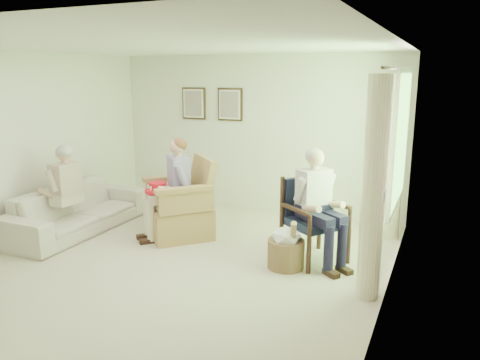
{
  "coord_description": "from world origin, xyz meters",
  "views": [
    {
      "loc": [
        2.96,
        -4.51,
        2.31
      ],
      "look_at": [
        0.74,
        0.48,
        1.05
      ],
      "focal_mm": 35.0,
      "sensor_mm": 36.0,
      "label": 1
    }
  ],
  "objects_px": {
    "person_wicker": "(174,182)",
    "red_hat": "(158,188)",
    "hatbox": "(286,247)",
    "wicker_armchair": "(180,211)",
    "person_sofa": "(62,186)",
    "sofa": "(77,210)",
    "wood_armchair": "(317,216)",
    "person_dark": "(314,198)"
  },
  "relations": [
    {
      "from": "person_wicker",
      "to": "red_hat",
      "type": "distance_m",
      "value": 0.24
    },
    {
      "from": "person_wicker",
      "to": "hatbox",
      "type": "height_order",
      "value": "person_wicker"
    },
    {
      "from": "wicker_armchair",
      "to": "person_sofa",
      "type": "height_order",
      "value": "person_sofa"
    },
    {
      "from": "sofa",
      "to": "red_hat",
      "type": "distance_m",
      "value": 1.39
    },
    {
      "from": "person_sofa",
      "to": "hatbox",
      "type": "xyz_separation_m",
      "value": [
        3.26,
        0.23,
        -0.49
      ]
    },
    {
      "from": "person_sofa",
      "to": "red_hat",
      "type": "distance_m",
      "value": 1.38
    },
    {
      "from": "sofa",
      "to": "red_hat",
      "type": "xyz_separation_m",
      "value": [
        1.31,
        0.2,
        0.42
      ]
    },
    {
      "from": "wood_armchair",
      "to": "red_hat",
      "type": "xyz_separation_m",
      "value": [
        -2.2,
        -0.23,
        0.18
      ]
    },
    {
      "from": "wood_armchair",
      "to": "person_wicker",
      "type": "relative_size",
      "value": 0.73
    },
    {
      "from": "sofa",
      "to": "red_hat",
      "type": "relative_size",
      "value": 6.14
    },
    {
      "from": "person_dark",
      "to": "person_sofa",
      "type": "bearing_deg",
      "value": 134.89
    },
    {
      "from": "red_hat",
      "to": "hatbox",
      "type": "xyz_separation_m",
      "value": [
        1.95,
        -0.21,
        -0.49
      ]
    },
    {
      "from": "sofa",
      "to": "wood_armchair",
      "type": "bearing_deg",
      "value": -82.94
    },
    {
      "from": "person_wicker",
      "to": "person_sofa",
      "type": "relative_size",
      "value": 1.07
    },
    {
      "from": "sofa",
      "to": "person_dark",
      "type": "height_order",
      "value": "person_dark"
    },
    {
      "from": "person_wicker",
      "to": "red_hat",
      "type": "height_order",
      "value": "person_wicker"
    },
    {
      "from": "person_dark",
      "to": "sofa",
      "type": "bearing_deg",
      "value": 130.96
    },
    {
      "from": "person_sofa",
      "to": "hatbox",
      "type": "bearing_deg",
      "value": 97.5
    },
    {
      "from": "wood_armchair",
      "to": "person_sofa",
      "type": "bearing_deg",
      "value": 137.57
    },
    {
      "from": "wood_armchair",
      "to": "person_dark",
      "type": "bearing_deg",
      "value": -143.37
    },
    {
      "from": "red_hat",
      "to": "hatbox",
      "type": "relative_size",
      "value": 0.55
    },
    {
      "from": "wicker_armchair",
      "to": "person_sofa",
      "type": "relative_size",
      "value": 0.87
    },
    {
      "from": "red_hat",
      "to": "hatbox",
      "type": "bearing_deg",
      "value": -6.2
    },
    {
      "from": "person_wicker",
      "to": "red_hat",
      "type": "xyz_separation_m",
      "value": [
        -0.18,
        -0.13,
        -0.08
      ]
    },
    {
      "from": "wicker_armchair",
      "to": "red_hat",
      "type": "height_order",
      "value": "wicker_armchair"
    },
    {
      "from": "hatbox",
      "to": "person_wicker",
      "type": "bearing_deg",
      "value": 169.06
    },
    {
      "from": "sofa",
      "to": "hatbox",
      "type": "relative_size",
      "value": 3.4
    },
    {
      "from": "wood_armchair",
      "to": "person_dark",
      "type": "xyz_separation_m",
      "value": [
        0.0,
        -0.17,
        0.26
      ]
    },
    {
      "from": "wood_armchair",
      "to": "person_sofa",
      "type": "height_order",
      "value": "person_sofa"
    },
    {
      "from": "person_dark",
      "to": "person_sofa",
      "type": "xyz_separation_m",
      "value": [
        -3.51,
        -0.51,
        -0.08
      ]
    },
    {
      "from": "person_dark",
      "to": "hatbox",
      "type": "height_order",
      "value": "person_dark"
    },
    {
      "from": "wood_armchair",
      "to": "person_dark",
      "type": "relative_size",
      "value": 0.73
    },
    {
      "from": "sofa",
      "to": "hatbox",
      "type": "distance_m",
      "value": 3.26
    },
    {
      "from": "wicker_armchair",
      "to": "person_sofa",
      "type": "xyz_separation_m",
      "value": [
        -1.49,
        -0.72,
        0.39
      ]
    },
    {
      "from": "wood_armchair",
      "to": "person_sofa",
      "type": "xyz_separation_m",
      "value": [
        -3.51,
        -0.68,
        0.19
      ]
    },
    {
      "from": "wood_armchair",
      "to": "red_hat",
      "type": "bearing_deg",
      "value": 132.69
    },
    {
      "from": "sofa",
      "to": "person_sofa",
      "type": "height_order",
      "value": "person_sofa"
    },
    {
      "from": "wicker_armchair",
      "to": "person_wicker",
      "type": "height_order",
      "value": "person_wicker"
    },
    {
      "from": "wood_armchair",
      "to": "person_dark",
      "type": "height_order",
      "value": "person_dark"
    },
    {
      "from": "sofa",
      "to": "person_dark",
      "type": "bearing_deg",
      "value": -85.67
    },
    {
      "from": "red_hat",
      "to": "wicker_armchair",
      "type": "bearing_deg",
      "value": 57.37
    },
    {
      "from": "person_dark",
      "to": "hatbox",
      "type": "distance_m",
      "value": 0.68
    }
  ]
}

